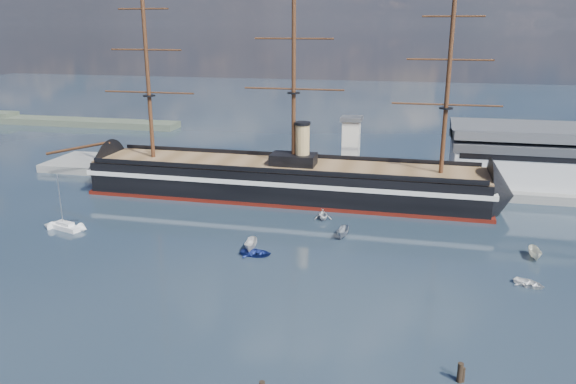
# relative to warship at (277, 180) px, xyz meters

# --- Properties ---
(ground) EXTENTS (600.00, 600.00, 0.00)m
(ground) POSITION_rel_warship_xyz_m (12.03, -20.00, -4.04)
(ground) COLOR #162432
(ground) RESTS_ON ground
(quay) EXTENTS (180.00, 18.00, 2.00)m
(quay) POSITION_rel_warship_xyz_m (22.03, 16.00, -4.04)
(quay) COLOR slate
(quay) RESTS_ON ground
(quay_tower) EXTENTS (5.00, 5.00, 15.00)m
(quay_tower) POSITION_rel_warship_xyz_m (15.03, 13.00, 5.72)
(quay_tower) COLOR silver
(quay_tower) RESTS_ON ground
(shoreline) EXTENTS (120.00, 10.00, 4.00)m
(shoreline) POSITION_rel_warship_xyz_m (-127.20, 75.00, -2.59)
(shoreline) COLOR #3F4C38
(shoreline) RESTS_ON ground
(warship) EXTENTS (112.92, 16.72, 53.94)m
(warship) POSITION_rel_warship_xyz_m (0.00, 0.00, 0.00)
(warship) COLOR black
(warship) RESTS_ON ground
(sailboat) EXTENTS (7.21, 4.05, 11.07)m
(sailboat) POSITION_rel_warship_xyz_m (-34.77, -29.85, -3.33)
(sailboat) COLOR white
(sailboat) RESTS_ON ground
(motorboat_a) EXTENTS (6.05, 2.65, 2.36)m
(motorboat_a) POSITION_rel_warship_xyz_m (3.08, -31.83, -4.04)
(motorboat_a) COLOR silver
(motorboat_a) RESTS_ON ground
(motorboat_b) EXTENTS (1.39, 3.39, 1.57)m
(motorboat_b) POSITION_rel_warship_xyz_m (4.59, -33.97, -4.04)
(motorboat_b) COLOR navy
(motorboat_b) RESTS_ON ground
(motorboat_c) EXTENTS (5.95, 2.60, 2.31)m
(motorboat_c) POSITION_rel_warship_xyz_m (17.98, -22.17, -4.04)
(motorboat_c) COLOR gray
(motorboat_c) RESTS_ON ground
(motorboat_d) EXTENTS (7.15, 4.75, 2.41)m
(motorboat_d) POSITION_rel_warship_xyz_m (12.69, -13.14, -4.04)
(motorboat_d) COLOR silver
(motorboat_d) RESTS_ON ground
(motorboat_e) EXTENTS (2.48, 3.01, 1.33)m
(motorboat_e) POSITION_rel_warship_xyz_m (48.10, -36.04, -4.04)
(motorboat_e) COLOR white
(motorboat_e) RESTS_ON ground
(motorboat_f) EXTENTS (5.64, 2.21, 2.23)m
(motorboat_f) POSITION_rel_warship_xyz_m (50.87, -24.72, -4.04)
(motorboat_f) COLOR silver
(motorboat_f) RESTS_ON ground
(piling_near_right) EXTENTS (0.64, 0.64, 3.06)m
(piling_near_right) POSITION_rel_warship_xyz_m (36.29, -62.99, -4.04)
(piling_near_right) COLOR black
(piling_near_right) RESTS_ON ground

